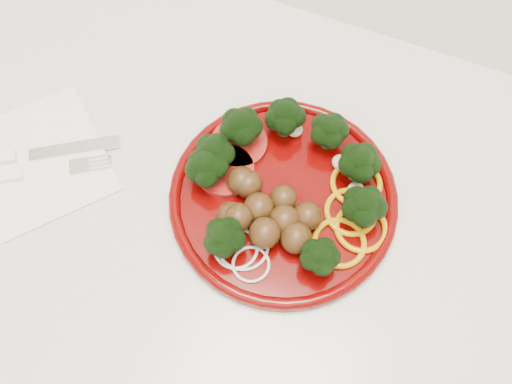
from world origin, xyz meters
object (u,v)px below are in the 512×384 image
at_px(napkin, 32,163).
at_px(fork, 8,177).
at_px(plate, 279,190).
at_px(knife, 11,157).

bearing_deg(napkin, fork, -113.26).
bearing_deg(plate, knife, -166.36).
bearing_deg(napkin, plate, 13.88).
relative_size(plate, fork, 1.68).
bearing_deg(fork, plate, -15.13).
height_order(knife, fork, knife).
bearing_deg(fork, knife, 83.00).
height_order(plate, napkin, plate).
relative_size(napkin, fork, 1.06).
height_order(plate, knife, plate).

